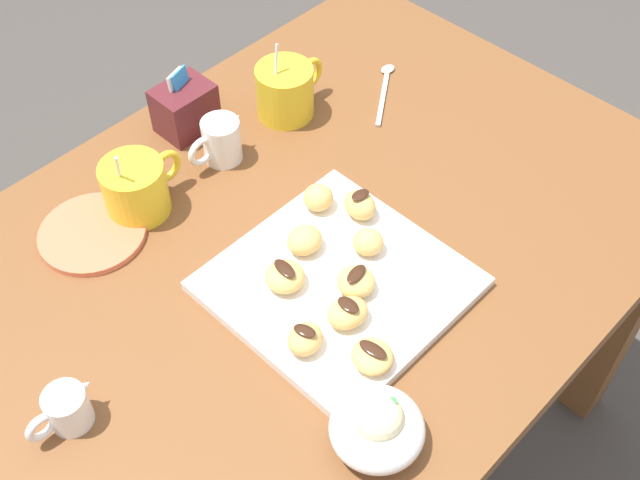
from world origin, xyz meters
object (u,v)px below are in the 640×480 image
Objects in this scene: coffee_mug_yellow_right at (286,89)px; beignet_1 at (305,240)px; pastry_plate_square at (338,284)px; beignet_8 at (356,282)px; ice_cream_bowl at (377,426)px; beignet_7 at (360,205)px; beignet_3 at (285,277)px; beignet_0 at (348,313)px; cream_pitcher_white at (221,139)px; coffee_mug_yellow_left at (136,186)px; beignet_2 at (368,242)px; beignet_6 at (318,197)px; beignet_5 at (372,356)px; sugar_caddy at (185,108)px; beignet_4 at (305,339)px; saucer_coral_left at (92,233)px; chocolate_sauce_pitcher at (68,410)px; dining_table at (317,281)px.

coffee_mug_yellow_right reaches higher than beignet_1.
pastry_plate_square is 0.38m from coffee_mug_yellow_right.
beignet_1 is 0.99× the size of beignet_8.
beignet_7 is at bearing 45.49° from ice_cream_bowl.
beignet_7 is at bearing 4.97° from beignet_3.
ice_cream_bowl reaches higher than beignet_0.
cream_pitcher_white reaches higher than beignet_8.
coffee_mug_yellow_left is 2.44× the size of beignet_3.
coffee_mug_yellow_right is at bearing 56.48° from pastry_plate_square.
coffee_mug_yellow_left reaches higher than ice_cream_bowl.
beignet_6 reaches higher than beignet_2.
beignet_5 is 1.04× the size of beignet_7.
coffee_mug_yellow_left reaches higher than cream_pitcher_white.
pastry_plate_square is at bearing 54.32° from ice_cream_bowl.
coffee_mug_yellow_left is at bearing 131.56° from beignet_6.
sugar_caddy is 1.91× the size of beignet_5.
beignet_6 is 0.86× the size of beignet_8.
beignet_7 is at bearing -78.30° from cream_pitcher_white.
ice_cream_bowl is 0.21m from beignet_8.
beignet_4 is 0.95× the size of beignet_8.
pastry_plate_square reaches higher than saucer_coral_left.
ice_cream_bowl is 0.28m from beignet_2.
beignet_0 is at bearing -149.10° from beignet_8.
chocolate_sauce_pitcher is 1.73× the size of beignet_7.
chocolate_sauce_pitcher is at bearing -179.39° from dining_table.
cream_pitcher_white reaches higher than beignet_1.
beignet_4 is at bearing -172.06° from beignet_8.
beignet_3 is at bearing -7.55° from chocolate_sauce_pitcher.
pastry_plate_square is 0.13m from beignet_7.
chocolate_sauce_pitcher is at bearing -153.18° from cream_pitcher_white.
chocolate_sauce_pitcher reaches higher than beignet_2.
beignet_1 is 0.10m from beignet_8.
coffee_mug_yellow_right is at bearing 56.04° from beignet_0.
beignet_2 is (-0.14, -0.31, -0.01)m from coffee_mug_yellow_right.
pastry_plate_square is at bearing 61.24° from beignet_5.
cream_pitcher_white is 2.03× the size of beignet_1.
dining_table is 0.23m from beignet_0.
beignet_8 is (0.06, -0.07, -0.00)m from beignet_3.
beignet_7 reaches higher than pastry_plate_square.
ice_cream_bowl is 2.03× the size of beignet_5.
beignet_0 is at bearing -123.96° from coffee_mug_yellow_right.
beignet_3 reaches higher than pastry_plate_square.
coffee_mug_yellow_left is at bearing 39.31° from chocolate_sauce_pitcher.
chocolate_sauce_pitcher is 1.66× the size of beignet_5.
sugar_caddy is (0.16, 0.09, -0.01)m from coffee_mug_yellow_left.
dining_table is 0.17m from beignet_7.
coffee_mug_yellow_right is 0.27m from beignet_7.
coffee_mug_yellow_left is at bearing 88.38° from beignet_4.
beignet_8 is (-0.06, -0.03, -0.00)m from beignet_2.
beignet_7 reaches higher than saucer_coral_left.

